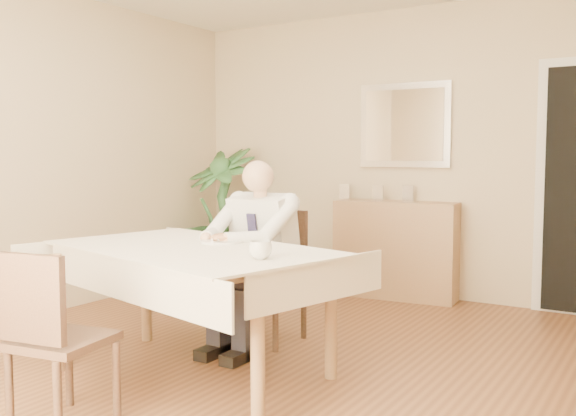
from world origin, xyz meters
The scene contains 16 objects.
room centered at (0.00, 0.00, 1.30)m, with size 5.00×5.02×2.60m.
mirror centered at (-0.07, 2.47, 1.55)m, with size 0.86×0.04×0.76m.
dining_table centered at (-0.30, -0.23, 0.67)m, with size 1.95×1.42×0.75m.
chair_far centered at (-0.30, 0.65, 0.51)m, with size 0.48×0.48×0.90m.
chair_near centered at (-0.36, -1.17, 0.47)m, with size 0.46×0.46×0.85m.
seated_man centered at (-0.30, 0.36, 0.69)m, with size 0.48×0.72×1.24m.
plate centered at (-0.26, 0.01, 0.76)m, with size 0.26×0.26×0.02m, color white.
food centered at (-0.26, 0.01, 0.78)m, with size 0.14×0.14×0.06m, color brown.
knife centered at (-0.22, -0.05, 0.78)m, with size 0.01×0.01×0.13m, color silver.
fork centered at (-0.30, -0.05, 0.78)m, with size 0.01×0.01×0.13m, color silver.
coffee_mug centered at (0.28, -0.38, 0.80)m, with size 0.12×0.12×0.09m, color white.
sideboard centered at (-0.07, 2.32, 0.43)m, with size 1.09×0.37×0.87m, color #90724D.
photo_frame_left centered at (-0.60, 2.34, 0.94)m, with size 0.10×0.02×0.14m, color silver.
photo_frame_center centered at (-0.25, 2.32, 0.94)m, with size 0.10×0.02×0.14m, color silver.
photo_frame_right centered at (0.00, 2.41, 0.94)m, with size 0.10×0.02×0.14m, color silver.
potted_palm centered at (-1.80, 1.99, 0.68)m, with size 0.76×0.76×1.35m, color #254C24.
Camera 1 is at (2.10, -3.05, 1.28)m, focal length 40.00 mm.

